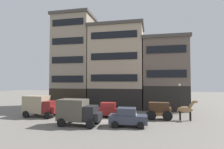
{
  "coord_description": "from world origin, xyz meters",
  "views": [
    {
      "loc": [
        5.51,
        -20.58,
        4.46
      ],
      "look_at": [
        0.73,
        1.91,
        5.33
      ],
      "focal_mm": 28.66,
      "sensor_mm": 36.0,
      "label": 1
    }
  ],
  "objects_px": {
    "sedan_parked_curb": "(128,117)",
    "streetlamp_curbside": "(180,95)",
    "draft_horse": "(186,109)",
    "sedan_dark": "(108,110)",
    "delivery_truck_near": "(40,105)",
    "delivery_truck_far": "(78,111)",
    "pedestrian_officer": "(156,108)",
    "sedan_light": "(76,105)",
    "cargo_wagon": "(159,110)"
  },
  "relations": [
    {
      "from": "cargo_wagon",
      "to": "pedestrian_officer",
      "type": "height_order",
      "value": "cargo_wagon"
    },
    {
      "from": "sedan_dark",
      "to": "sedan_parked_curb",
      "type": "xyz_separation_m",
      "value": [
        3.04,
        -4.08,
        0.0
      ]
    },
    {
      "from": "sedan_light",
      "to": "pedestrian_officer",
      "type": "distance_m",
      "value": 11.46
    },
    {
      "from": "sedan_parked_curb",
      "to": "pedestrian_officer",
      "type": "distance_m",
      "value": 7.36
    },
    {
      "from": "draft_horse",
      "to": "delivery_truck_far",
      "type": "relative_size",
      "value": 0.53
    },
    {
      "from": "delivery_truck_near",
      "to": "sedan_parked_curb",
      "type": "height_order",
      "value": "delivery_truck_near"
    },
    {
      "from": "delivery_truck_near",
      "to": "sedan_dark",
      "type": "xyz_separation_m",
      "value": [
        8.3,
        1.59,
        -0.51
      ]
    },
    {
      "from": "sedan_dark",
      "to": "streetlamp_curbside",
      "type": "bearing_deg",
      "value": 22.48
    },
    {
      "from": "cargo_wagon",
      "to": "sedan_dark",
      "type": "bearing_deg",
      "value": 179.55
    },
    {
      "from": "sedan_parked_curb",
      "to": "streetlamp_curbside",
      "type": "bearing_deg",
      "value": 52.3
    },
    {
      "from": "draft_horse",
      "to": "pedestrian_officer",
      "type": "relative_size",
      "value": 1.31
    },
    {
      "from": "delivery_truck_far",
      "to": "sedan_dark",
      "type": "relative_size",
      "value": 1.18
    },
    {
      "from": "delivery_truck_far",
      "to": "pedestrian_officer",
      "type": "distance_m",
      "value": 10.84
    },
    {
      "from": "cargo_wagon",
      "to": "delivery_truck_far",
      "type": "height_order",
      "value": "delivery_truck_far"
    },
    {
      "from": "delivery_truck_near",
      "to": "delivery_truck_far",
      "type": "height_order",
      "value": "same"
    },
    {
      "from": "delivery_truck_far",
      "to": "sedan_dark",
      "type": "xyz_separation_m",
      "value": [
        1.94,
        4.73,
        -0.51
      ]
    },
    {
      "from": "sedan_dark",
      "to": "sedan_parked_curb",
      "type": "height_order",
      "value": "same"
    },
    {
      "from": "sedan_dark",
      "to": "pedestrian_officer",
      "type": "bearing_deg",
      "value": 23.96
    },
    {
      "from": "draft_horse",
      "to": "pedestrian_officer",
      "type": "distance_m",
      "value": 4.21
    },
    {
      "from": "draft_horse",
      "to": "delivery_truck_far",
      "type": "height_order",
      "value": "delivery_truck_far"
    },
    {
      "from": "cargo_wagon",
      "to": "sedan_light",
      "type": "relative_size",
      "value": 0.77
    },
    {
      "from": "delivery_truck_far",
      "to": "sedan_parked_curb",
      "type": "bearing_deg",
      "value": 7.35
    },
    {
      "from": "draft_horse",
      "to": "sedan_dark",
      "type": "xyz_separation_m",
      "value": [
        -9.2,
        0.05,
        -0.36
      ]
    },
    {
      "from": "cargo_wagon",
      "to": "sedan_dark",
      "type": "relative_size",
      "value": 0.78
    },
    {
      "from": "delivery_truck_far",
      "to": "delivery_truck_near",
      "type": "bearing_deg",
      "value": 153.75
    },
    {
      "from": "draft_horse",
      "to": "delivery_truck_near",
      "type": "bearing_deg",
      "value": -174.97
    },
    {
      "from": "draft_horse",
      "to": "delivery_truck_far",
      "type": "xyz_separation_m",
      "value": [
        -11.14,
        -4.68,
        0.15
      ]
    },
    {
      "from": "cargo_wagon",
      "to": "streetlamp_curbside",
      "type": "xyz_separation_m",
      "value": [
        2.86,
        3.82,
        1.52
      ]
    },
    {
      "from": "cargo_wagon",
      "to": "delivery_truck_near",
      "type": "bearing_deg",
      "value": -173.97
    },
    {
      "from": "draft_horse",
      "to": "delivery_truck_far",
      "type": "bearing_deg",
      "value": -157.21
    },
    {
      "from": "sedan_light",
      "to": "sedan_parked_curb",
      "type": "bearing_deg",
      "value": -39.15
    },
    {
      "from": "pedestrian_officer",
      "to": "delivery_truck_far",
      "type": "bearing_deg",
      "value": -137.0
    },
    {
      "from": "draft_horse",
      "to": "delivery_truck_near",
      "type": "xyz_separation_m",
      "value": [
        -17.5,
        -1.54,
        0.15
      ]
    },
    {
      "from": "delivery_truck_far",
      "to": "sedan_parked_curb",
      "type": "relative_size",
      "value": 1.17
    },
    {
      "from": "draft_horse",
      "to": "sedan_parked_curb",
      "type": "height_order",
      "value": "draft_horse"
    },
    {
      "from": "draft_horse",
      "to": "sedan_dark",
      "type": "bearing_deg",
      "value": 179.7
    },
    {
      "from": "draft_horse",
      "to": "sedan_parked_curb",
      "type": "bearing_deg",
      "value": -146.76
    },
    {
      "from": "delivery_truck_near",
      "to": "streetlamp_curbside",
      "type": "distance_m",
      "value": 18.26
    },
    {
      "from": "sedan_dark",
      "to": "draft_horse",
      "type": "bearing_deg",
      "value": -0.3
    },
    {
      "from": "sedan_light",
      "to": "pedestrian_officer",
      "type": "xyz_separation_m",
      "value": [
        11.46,
        -0.19,
        0.07
      ]
    },
    {
      "from": "sedan_light",
      "to": "streetlamp_curbside",
      "type": "bearing_deg",
      "value": 3.62
    },
    {
      "from": "streetlamp_curbside",
      "to": "sedan_light",
      "type": "bearing_deg",
      "value": -176.38
    },
    {
      "from": "cargo_wagon",
      "to": "sedan_parked_curb",
      "type": "distance_m",
      "value": 5.16
    },
    {
      "from": "sedan_dark",
      "to": "sedan_parked_curb",
      "type": "bearing_deg",
      "value": -53.31
    },
    {
      "from": "draft_horse",
      "to": "delivery_truck_near",
      "type": "height_order",
      "value": "delivery_truck_near"
    },
    {
      "from": "delivery_truck_near",
      "to": "sedan_dark",
      "type": "height_order",
      "value": "delivery_truck_near"
    },
    {
      "from": "delivery_truck_near",
      "to": "sedan_dark",
      "type": "distance_m",
      "value": 8.47
    },
    {
      "from": "draft_horse",
      "to": "pedestrian_officer",
      "type": "height_order",
      "value": "draft_horse"
    },
    {
      "from": "delivery_truck_far",
      "to": "streetlamp_curbside",
      "type": "relative_size",
      "value": 1.07
    },
    {
      "from": "sedan_parked_curb",
      "to": "draft_horse",
      "type": "bearing_deg",
      "value": 33.24
    }
  ]
}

